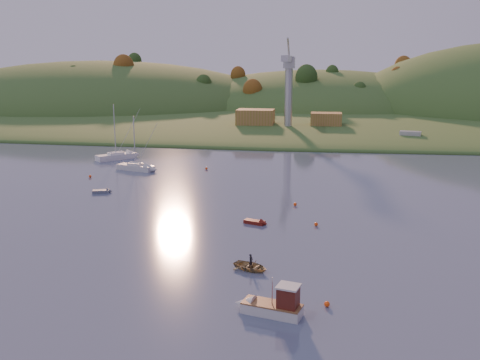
# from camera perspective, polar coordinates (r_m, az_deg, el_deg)

# --- Properties ---
(ground) EXTENTS (500.00, 500.00, 0.00)m
(ground) POSITION_cam_1_polar(r_m,az_deg,el_deg) (43.78, -9.17, -16.05)
(ground) COLOR #3E5066
(ground) RESTS_ON ground
(far_shore) EXTENTS (620.00, 220.00, 1.50)m
(far_shore) POSITION_cam_1_polar(r_m,az_deg,el_deg) (267.57, 6.35, 7.83)
(far_shore) COLOR #315522
(far_shore) RESTS_ON ground
(shore_slope) EXTENTS (640.00, 150.00, 7.00)m
(shore_slope) POSITION_cam_1_polar(r_m,az_deg,el_deg) (202.92, 5.45, 6.43)
(shore_slope) COLOR #315522
(shore_slope) RESTS_ON ground
(hill_left) EXTENTS (170.00, 140.00, 44.00)m
(hill_left) POSITION_cam_1_polar(r_m,az_deg,el_deg) (258.59, -14.51, 7.36)
(hill_left) COLOR #315522
(hill_left) RESTS_ON ground
(hill_center) EXTENTS (140.00, 120.00, 36.00)m
(hill_center) POSITION_cam_1_polar(r_m,az_deg,el_deg) (247.35, 8.45, 7.41)
(hill_center) COLOR #315522
(hill_center) RESTS_ON ground
(hillside_trees) EXTENTS (280.00, 50.00, 32.00)m
(hillside_trees) POSITION_cam_1_polar(r_m,az_deg,el_deg) (222.79, 5.78, 6.95)
(hillside_trees) COLOR #244819
(hillside_trees) RESTS_ON ground
(wharf) EXTENTS (42.00, 16.00, 2.40)m
(wharf) POSITION_cam_1_polar(r_m,az_deg,el_deg) (159.85, 6.26, 5.26)
(wharf) COLOR slate
(wharf) RESTS_ON ground
(shed_west) EXTENTS (11.00, 8.00, 4.80)m
(shed_west) POSITION_cam_1_polar(r_m,az_deg,el_deg) (161.58, 1.66, 6.69)
(shed_west) COLOR olive
(shed_west) RESTS_ON wharf
(shed_east) EXTENTS (9.00, 7.00, 4.00)m
(shed_east) POSITION_cam_1_polar(r_m,az_deg,el_deg) (161.30, 9.17, 6.38)
(shed_east) COLOR olive
(shed_east) RESTS_ON wharf
(dock_crane) EXTENTS (3.20, 28.00, 20.30)m
(dock_crane) POSITION_cam_1_polar(r_m,az_deg,el_deg) (155.26, 5.20, 10.99)
(dock_crane) COLOR #B7B7BC
(dock_crane) RESTS_ON wharf
(fishing_boat) EXTENTS (6.19, 3.21, 3.78)m
(fishing_boat) POSITION_cam_1_polar(r_m,az_deg,el_deg) (46.26, 2.97, -13.11)
(fishing_boat) COLOR silver
(fishing_boat) RESTS_ON ground
(sailboat_near) EXTENTS (7.90, 8.07, 12.06)m
(sailboat_near) POSITION_cam_1_polar(r_m,az_deg,el_deg) (120.71, -13.09, 2.52)
(sailboat_near) COLOR white
(sailboat_near) RESTS_ON ground
(sailboat_far) EXTENTS (8.08, 4.54, 10.74)m
(sailboat_far) POSITION_cam_1_polar(r_m,az_deg,el_deg) (107.70, -11.09, 1.41)
(sailboat_far) COLOR silver
(sailboat_far) RESTS_ON ground
(canoe) EXTENTS (4.61, 4.12, 0.79)m
(canoe) POSITION_cam_1_polar(r_m,az_deg,el_deg) (55.35, 1.16, -9.19)
(canoe) COLOR #968253
(canoe) RESTS_ON ground
(paddler) EXTENTS (0.54, 0.63, 1.45)m
(paddler) POSITION_cam_1_polar(r_m,az_deg,el_deg) (55.23, 1.17, -8.87)
(paddler) COLOR black
(paddler) RESTS_ON ground
(red_tender) EXTENTS (3.44, 2.14, 1.11)m
(red_tender) POSITION_cam_1_polar(r_m,az_deg,el_deg) (70.39, 2.02, -4.57)
(red_tender) COLOR #61150D
(red_tender) RESTS_ON ground
(grey_dinghy) EXTENTS (3.36, 2.05, 1.18)m
(grey_dinghy) POSITION_cam_1_polar(r_m,az_deg,el_deg) (90.08, -14.22, -1.17)
(grey_dinghy) COLOR slate
(grey_dinghy) RESTS_ON ground
(work_vessel) EXTENTS (13.24, 7.20, 3.23)m
(work_vessel) POSITION_cam_1_polar(r_m,az_deg,el_deg) (148.33, 17.67, 4.18)
(work_vessel) COLOR slate
(work_vessel) RESTS_ON ground
(buoy_0) EXTENTS (0.50, 0.50, 0.50)m
(buoy_0) POSITION_cam_1_polar(r_m,az_deg,el_deg) (48.22, 9.26, -12.93)
(buoy_0) COLOR #FF4C0D
(buoy_0) RESTS_ON ground
(buoy_1) EXTENTS (0.50, 0.50, 0.50)m
(buoy_1) POSITION_cam_1_polar(r_m,az_deg,el_deg) (70.31, 8.12, -4.70)
(buoy_1) COLOR #FF4C0D
(buoy_1) RESTS_ON ground
(buoy_2) EXTENTS (0.50, 0.50, 0.50)m
(buoy_2) POSITION_cam_1_polar(r_m,az_deg,el_deg) (102.63, -15.70, 0.38)
(buoy_2) COLOR #FF4C0D
(buoy_2) RESTS_ON ground
(buoy_3) EXTENTS (0.50, 0.50, 0.50)m
(buoy_3) POSITION_cam_1_polar(r_m,az_deg,el_deg) (106.46, -3.61, 1.24)
(buoy_3) COLOR #FF4C0D
(buoy_3) RESTS_ON ground
(buoy_4) EXTENTS (0.50, 0.50, 0.50)m
(buoy_4) POSITION_cam_1_polar(r_m,az_deg,el_deg) (79.72, 5.90, -2.59)
(buoy_4) COLOR #FF4C0D
(buoy_4) RESTS_ON ground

